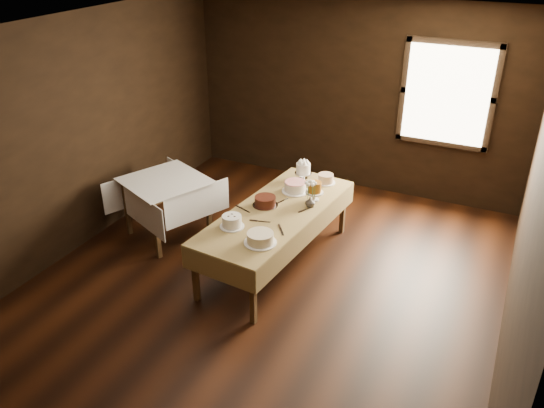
{
  "coord_description": "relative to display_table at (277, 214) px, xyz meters",
  "views": [
    {
      "loc": [
        2.28,
        -4.59,
        3.71
      ],
      "look_at": [
        0.0,
        0.2,
        0.95
      ],
      "focal_mm": 36.33,
      "sensor_mm": 36.0,
      "label": 1
    }
  ],
  "objects": [
    {
      "name": "cake_chocolate",
      "position": [
        -0.16,
        0.04,
        0.11
      ],
      "size": [
        0.35,
        0.35,
        0.12
      ],
      "color": "silver",
      "rests_on": "display_table"
    },
    {
      "name": "wall_right",
      "position": [
        2.58,
        -0.48,
        0.73
      ],
      "size": [
        0.02,
        6.0,
        2.8
      ],
      "primitive_type": "cube",
      "color": "black",
      "rests_on": "ground"
    },
    {
      "name": "flower_bouquet",
      "position": [
        0.31,
        0.25,
        0.29
      ],
      "size": [
        0.14,
        0.14,
        0.2
      ],
      "primitive_type": null,
      "color": "white",
      "rests_on": "flower_vase"
    },
    {
      "name": "window",
      "position": [
        1.38,
        2.46,
        0.93
      ],
      "size": [
        1.1,
        0.05,
        1.3
      ],
      "primitive_type": "cube",
      "color": "#FFEABF",
      "rests_on": "wall_back"
    },
    {
      "name": "cake_meringue",
      "position": [
        -0.05,
        0.91,
        0.16
      ],
      "size": [
        0.26,
        0.26,
        0.23
      ],
      "color": "silver",
      "rests_on": "display_table"
    },
    {
      "name": "cake_caramel",
      "position": [
        0.3,
        0.42,
        0.16
      ],
      "size": [
        0.22,
        0.22,
        0.25
      ],
      "color": "white",
      "rests_on": "display_table"
    },
    {
      "name": "wall_left",
      "position": [
        -2.42,
        -0.48,
        0.73
      ],
      "size": [
        0.02,
        6.0,
        2.8
      ],
      "primitive_type": "cube",
      "color": "black",
      "rests_on": "ground"
    },
    {
      "name": "cake_server_a",
      "position": [
        -0.01,
        -0.31,
        0.06
      ],
      "size": [
        0.24,
        0.08,
        0.01
      ],
      "primitive_type": "cube",
      "rotation": [
        0.0,
        0.0,
        0.24
      ],
      "color": "silver",
      "rests_on": "display_table"
    },
    {
      "name": "ceiling",
      "position": [
        0.08,
        -0.48,
        2.13
      ],
      "size": [
        5.0,
        6.0,
        0.01
      ],
      "primitive_type": "cube",
      "color": "beige",
      "rests_on": "wall_back"
    },
    {
      "name": "cake_server_b",
      "position": [
        0.26,
        -0.43,
        0.06
      ],
      "size": [
        0.16,
        0.21,
        0.01
      ],
      "primitive_type": "cube",
      "rotation": [
        0.0,
        0.0,
        -0.94
      ],
      "color": "silver",
      "rests_on": "display_table"
    },
    {
      "name": "side_table",
      "position": [
        -1.54,
        -0.01,
        0.03
      ],
      "size": [
        1.24,
        1.24,
        0.8
      ],
      "rotation": [
        0.0,
        0.0,
        -0.42
      ],
      "color": "#452E17",
      "rests_on": "ground"
    },
    {
      "name": "display_table",
      "position": [
        0.0,
        0.0,
        0.0
      ],
      "size": [
        1.14,
        2.4,
        0.72
      ],
      "rotation": [
        0.0,
        0.0,
        -0.1
      ],
      "color": "#452E17",
      "rests_on": "ground"
    },
    {
      "name": "cake_server_c",
      "position": [
        -0.02,
        0.27,
        0.06
      ],
      "size": [
        0.1,
        0.24,
        0.01
      ],
      "primitive_type": "cube",
      "rotation": [
        0.0,
        0.0,
        1.26
      ],
      "color": "silver",
      "rests_on": "display_table"
    },
    {
      "name": "floor",
      "position": [
        0.08,
        -0.48,
        -0.67
      ],
      "size": [
        5.0,
        6.0,
        0.01
      ],
      "primitive_type": "cube",
      "color": "black",
      "rests_on": "ground"
    },
    {
      "name": "cake_lattice",
      "position": [
        0.0,
        0.54,
        0.11
      ],
      "size": [
        0.34,
        0.34,
        0.12
      ],
      "color": "white",
      "rests_on": "display_table"
    },
    {
      "name": "wall_front",
      "position": [
        0.08,
        -3.48,
        0.73
      ],
      "size": [
        5.0,
        0.02,
        2.8
      ],
      "primitive_type": "cube",
      "color": "black",
      "rests_on": "ground"
    },
    {
      "name": "cake_swirl",
      "position": [
        -0.28,
        -0.56,
        0.12
      ],
      "size": [
        0.27,
        0.27,
        0.14
      ],
      "color": "white",
      "rests_on": "display_table"
    },
    {
      "name": "cake_server_d",
      "position": [
        0.33,
        0.2,
        0.06
      ],
      "size": [
        0.13,
        0.23,
        0.01
      ],
      "primitive_type": "cube",
      "rotation": [
        0.0,
        0.0,
        1.11
      ],
      "color": "silver",
      "rests_on": "display_table"
    },
    {
      "name": "cake_cream",
      "position": [
        0.15,
        -0.73,
        0.11
      ],
      "size": [
        0.34,
        0.34,
        0.12
      ],
      "color": "white",
      "rests_on": "display_table"
    },
    {
      "name": "wall_back",
      "position": [
        0.08,
        2.52,
        0.73
      ],
      "size": [
        5.0,
        0.02,
        2.8
      ],
      "primitive_type": "cube",
      "color": "black",
      "rests_on": "ground"
    },
    {
      "name": "flower_vase",
      "position": [
        0.31,
        0.25,
        0.11
      ],
      "size": [
        0.16,
        0.16,
        0.12
      ],
      "primitive_type": "imported",
      "rotation": [
        0.0,
        0.0,
        0.96
      ],
      "color": "#2D2823",
      "rests_on": "display_table"
    },
    {
      "name": "cake_speckled",
      "position": [
        0.25,
        0.94,
        0.11
      ],
      "size": [
        0.25,
        0.25,
        0.12
      ],
      "color": "white",
      "rests_on": "display_table"
    },
    {
      "name": "cake_server_e",
      "position": [
        -0.32,
        -0.16,
        0.06
      ],
      "size": [
        0.23,
        0.11,
        0.01
      ],
      "primitive_type": "cube",
      "rotation": [
        0.0,
        0.0,
        -0.37
      ],
      "color": "silver",
      "rests_on": "display_table"
    }
  ]
}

